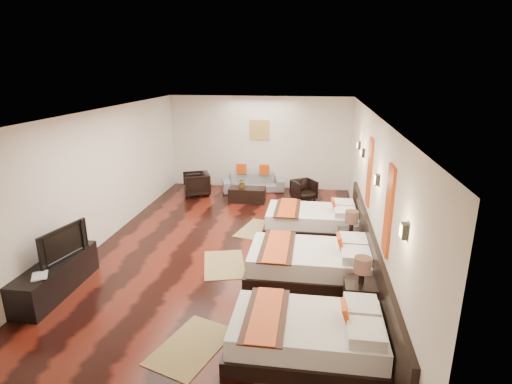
% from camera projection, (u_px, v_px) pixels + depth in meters
% --- Properties ---
extents(floor, '(5.50, 9.50, 0.01)m').
position_uv_depth(floor, '(228.00, 251.00, 8.34)').
color(floor, black).
rests_on(floor, ground).
extents(ceiling, '(5.50, 9.50, 0.01)m').
position_uv_depth(ceiling, '(225.00, 113.00, 7.52)').
color(ceiling, white).
rests_on(ceiling, floor).
extents(back_wall, '(5.50, 0.01, 2.80)m').
position_uv_depth(back_wall, '(259.00, 143.00, 12.42)').
color(back_wall, silver).
rests_on(back_wall, floor).
extents(left_wall, '(0.01, 9.50, 2.80)m').
position_uv_depth(left_wall, '(95.00, 180.00, 8.31)').
color(left_wall, silver).
rests_on(left_wall, floor).
extents(right_wall, '(0.01, 9.50, 2.80)m').
position_uv_depth(right_wall, '(371.00, 192.00, 7.55)').
color(right_wall, silver).
rests_on(right_wall, floor).
extents(headboard_panel, '(0.08, 6.60, 0.90)m').
position_uv_depth(headboard_panel, '(370.00, 257.00, 7.08)').
color(headboard_panel, black).
rests_on(headboard_panel, floor).
extents(bed_near, '(2.05, 1.29, 0.78)m').
position_uv_depth(bed_near, '(308.00, 335.00, 5.31)').
color(bed_near, black).
rests_on(bed_near, floor).
extents(bed_mid, '(2.21, 1.39, 0.84)m').
position_uv_depth(bed_mid, '(311.00, 263.00, 7.24)').
color(bed_mid, black).
rests_on(bed_mid, floor).
extents(bed_far, '(2.10, 1.32, 0.80)m').
position_uv_depth(bed_far, '(312.00, 220.00, 9.30)').
color(bed_far, black).
rests_on(bed_far, floor).
extents(nightstand_a, '(0.48, 0.48, 0.94)m').
position_uv_depth(nightstand_a, '(360.00, 294.00, 6.14)').
color(nightstand_a, black).
rests_on(nightstand_a, floor).
extents(nightstand_b, '(0.48, 0.48, 0.96)m').
position_uv_depth(nightstand_b, '(350.00, 241.00, 8.03)').
color(nightstand_b, black).
rests_on(nightstand_b, floor).
extents(jute_mat_near, '(1.09, 1.38, 0.01)m').
position_uv_depth(jute_mat_near, '(191.00, 346.00, 5.50)').
color(jute_mat_near, '#97804D').
rests_on(jute_mat_near, floor).
extents(jute_mat_mid, '(1.03, 1.35, 0.01)m').
position_uv_depth(jute_mat_mid, '(224.00, 264.00, 7.78)').
color(jute_mat_mid, '#97804D').
rests_on(jute_mat_mid, floor).
extents(jute_mat_far, '(1.03, 1.35, 0.01)m').
position_uv_depth(jute_mat_far, '(258.00, 229.00, 9.45)').
color(jute_mat_far, '#97804D').
rests_on(jute_mat_far, floor).
extents(tv_console, '(0.50, 1.80, 0.55)m').
position_uv_depth(tv_console, '(56.00, 277.00, 6.77)').
color(tv_console, black).
rests_on(tv_console, floor).
extents(tv, '(0.34, 1.00, 0.57)m').
position_uv_depth(tv, '(59.00, 243.00, 6.73)').
color(tv, black).
rests_on(tv, tv_console).
extents(book, '(0.35, 0.37, 0.03)m').
position_uv_depth(book, '(31.00, 278.00, 6.17)').
color(book, black).
rests_on(book, tv_console).
extents(figurine, '(0.35, 0.35, 0.30)m').
position_uv_depth(figurine, '(78.00, 236.00, 7.35)').
color(figurine, brown).
rests_on(figurine, tv_console).
extents(sofa, '(1.94, 1.16, 0.53)m').
position_uv_depth(sofa, '(253.00, 182.00, 12.34)').
color(sofa, slate).
rests_on(sofa, floor).
extents(armchair_left, '(0.96, 0.95, 0.67)m').
position_uv_depth(armchair_left, '(197.00, 184.00, 11.92)').
color(armchair_left, black).
rests_on(armchair_left, floor).
extents(armchair_right, '(0.84, 0.84, 0.56)m').
position_uv_depth(armchair_right, '(304.00, 190.00, 11.56)').
color(armchair_right, black).
rests_on(armchair_right, floor).
extents(coffee_table, '(1.00, 0.50, 0.40)m').
position_uv_depth(coffee_table, '(247.00, 195.00, 11.37)').
color(coffee_table, black).
rests_on(coffee_table, floor).
extents(table_plant, '(0.32, 0.29, 0.30)m').
position_uv_depth(table_plant, '(242.00, 183.00, 11.26)').
color(table_plant, '#225E1F').
rests_on(table_plant, coffee_table).
extents(orange_panel_a, '(0.04, 0.40, 1.30)m').
position_uv_depth(orange_panel_a, '(389.00, 211.00, 5.67)').
color(orange_panel_a, '#D86014').
rests_on(orange_panel_a, right_wall).
extents(orange_panel_b, '(0.04, 0.40, 1.30)m').
position_uv_depth(orange_panel_b, '(370.00, 172.00, 7.75)').
color(orange_panel_b, '#D86014').
rests_on(orange_panel_b, right_wall).
extents(sconce_near, '(0.07, 0.12, 0.18)m').
position_uv_depth(sconce_near, '(404.00, 231.00, 4.59)').
color(sconce_near, black).
rests_on(sconce_near, right_wall).
extents(sconce_mid, '(0.07, 0.12, 0.18)m').
position_uv_depth(sconce_mid, '(377.00, 180.00, 6.67)').
color(sconce_mid, black).
rests_on(sconce_mid, right_wall).
extents(sconce_far, '(0.07, 0.12, 0.18)m').
position_uv_depth(sconce_far, '(363.00, 153.00, 8.75)').
color(sconce_far, black).
rests_on(sconce_far, right_wall).
extents(sconce_lounge, '(0.07, 0.12, 0.18)m').
position_uv_depth(sconce_lounge, '(359.00, 145.00, 9.60)').
color(sconce_lounge, black).
rests_on(sconce_lounge, right_wall).
extents(gold_artwork, '(0.60, 0.04, 0.60)m').
position_uv_depth(gold_artwork, '(259.00, 130.00, 12.28)').
color(gold_artwork, '#AD873F').
rests_on(gold_artwork, back_wall).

